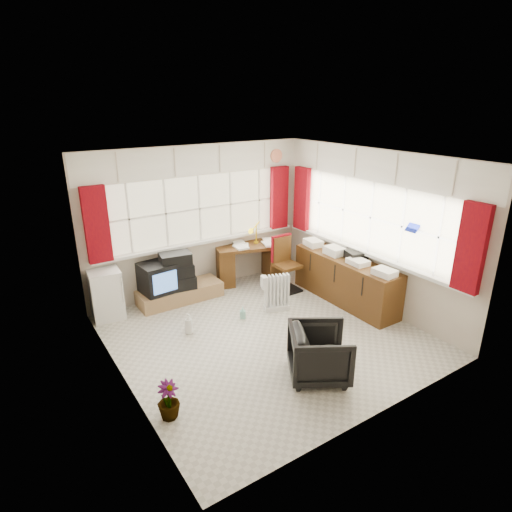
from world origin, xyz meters
The scene contains 20 objects.
ground centered at (0.00, 0.00, 0.00)m, with size 4.00×4.00×0.00m, color beige.
room_walls centered at (0.00, 0.00, 1.50)m, with size 4.00×4.00×4.00m.
window_back centered at (0.00, 1.94, 0.95)m, with size 3.70×0.12×3.60m.
window_right centered at (1.94, 0.00, 0.95)m, with size 0.12×3.70×3.60m.
curtains centered at (0.92, 0.93, 1.46)m, with size 3.83×3.83×1.15m.
overhead_cabinets centered at (0.98, 0.98, 2.25)m, with size 3.98×3.98×0.48m.
desk centered at (0.87, 1.80, 0.39)m, with size 1.34×0.92×0.74m.
desk_lamp centered at (1.02, 1.80, 0.98)m, with size 0.16×0.14×0.40m.
task_chair centered at (1.18, 1.15, 0.52)m, with size 0.41×0.43×0.98m.
office_chair centered at (0.00, -1.14, 0.32)m, with size 0.69×0.71×0.65m, color black.
radiator centered at (0.60, 0.56, 0.24)m, with size 0.43×0.28×0.60m.
credenza centered at (1.73, 0.20, 0.39)m, with size 0.50×2.00×0.85m.
file_tray centered at (1.87, 0.17, 0.81)m, with size 0.30×0.38×0.13m, color black.
tv_bench centered at (-0.55, 1.72, 0.12)m, with size 1.40×0.50×0.25m, color #9B764D.
crt_tv centered at (-0.91, 1.73, 0.49)m, with size 0.58×0.55×0.48m.
hifi_stack centered at (-0.61, 1.69, 0.54)m, with size 0.63×0.46×0.61m.
mini_fridge centered at (-1.72, 1.80, 0.39)m, with size 0.49×0.50×0.77m.
spray_bottle_a centered at (-0.89, 0.66, 0.15)m, with size 0.12×0.12×0.31m, color white.
spray_bottle_b centered at (0.00, 0.61, 0.09)m, with size 0.08×0.09×0.19m, color #8DD3C1.
flower_vase centered at (-1.80, -0.82, 0.21)m, with size 0.24×0.24×0.43m, color black.
Camera 1 is at (-3.05, -4.40, 3.19)m, focal length 30.00 mm.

